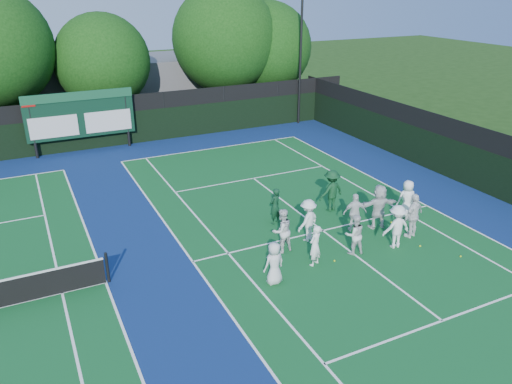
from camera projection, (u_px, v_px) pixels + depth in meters
name	position (u px, v px, depth m)	size (l,w,h in m)	color
ground	(337.00, 242.00, 19.11)	(120.00, 120.00, 0.00)	#1B3D10
court_apron	(179.00, 265.00, 17.52)	(34.00, 32.00, 0.01)	navy
near_court	(323.00, 231.00, 19.94)	(11.05, 23.85, 0.01)	#115624
back_fence	(99.00, 126.00, 29.42)	(34.00, 0.08, 3.00)	black
divider_fence_right	(489.00, 165.00, 23.04)	(0.08, 32.00, 3.00)	black
scoreboard	(80.00, 115.00, 28.34)	(6.00, 0.21, 3.55)	black
clubhouse	(134.00, 86.00, 37.40)	(18.00, 6.00, 4.00)	slate
light_pole_right	(301.00, 30.00, 32.69)	(1.20, 0.30, 10.12)	black
tree_c	(105.00, 63.00, 31.74)	(5.97, 5.97, 7.54)	#311B0D
tree_d	(227.00, 41.00, 34.78)	(7.33, 7.33, 9.20)	#311B0D
tree_e	(268.00, 49.00, 36.35)	(6.51, 6.51, 8.07)	#311B0D
tennis_ball_0	(334.00, 261.00, 17.74)	(0.07, 0.07, 0.07)	#C8EB1B
tennis_ball_1	(391.00, 222.00, 20.57)	(0.07, 0.07, 0.07)	#C8EB1B
tennis_ball_2	(461.00, 256.00, 18.02)	(0.07, 0.07, 0.07)	#C8EB1B
tennis_ball_5	(420.00, 246.00, 18.73)	(0.07, 0.07, 0.07)	#C8EB1B
player_front_0	(274.00, 263.00, 16.21)	(0.73, 0.48, 1.50)	silver
player_front_1	(315.00, 246.00, 17.27)	(0.56, 0.36, 1.52)	white
player_front_2	(354.00, 234.00, 18.02)	(0.74, 0.58, 1.53)	silver
player_front_3	(396.00, 227.00, 18.42)	(1.09, 0.63, 1.69)	white
player_front_4	(413.00, 216.00, 19.16)	(1.06, 0.44, 1.81)	white
player_back_0	(282.00, 231.00, 18.12)	(0.82, 0.64, 1.69)	silver
player_back_1	(308.00, 220.00, 18.92)	(1.09, 0.62, 1.68)	white
player_back_2	(355.00, 213.00, 19.63)	(0.94, 0.39, 1.60)	silver
player_back_3	(379.00, 207.00, 19.88)	(1.71, 0.55, 1.85)	silver
player_back_4	(407.00, 199.00, 20.81)	(0.80, 0.52, 1.64)	white
coach_left	(275.00, 206.00, 20.27)	(0.56, 0.37, 1.55)	#0E341D
coach_right	(331.00, 191.00, 21.38)	(1.19, 0.69, 1.85)	#103D1E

